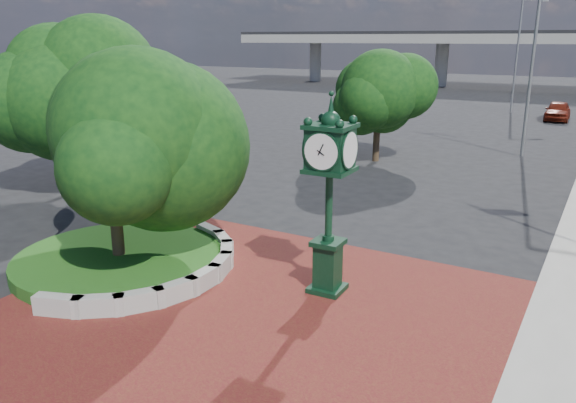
% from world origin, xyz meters
% --- Properties ---
extents(ground, '(200.00, 200.00, 0.00)m').
position_xyz_m(ground, '(0.00, 0.00, 0.00)').
color(ground, black).
rests_on(ground, ground).
extents(plaza, '(12.00, 12.00, 0.04)m').
position_xyz_m(plaza, '(0.00, -1.00, 0.02)').
color(plaza, maroon).
rests_on(plaza, ground).
extents(planter_wall, '(2.96, 6.77, 0.54)m').
position_xyz_m(planter_wall, '(-2.71, -0.00, 0.27)').
color(planter_wall, '#9E9B93').
rests_on(planter_wall, ground).
extents(grass_bed, '(6.10, 6.10, 0.40)m').
position_xyz_m(grass_bed, '(-5.00, 0.00, 0.20)').
color(grass_bed, '#1B4D16').
rests_on(grass_bed, ground).
extents(overpass, '(90.00, 12.00, 7.50)m').
position_xyz_m(overpass, '(-0.22, 70.00, 6.54)').
color(overpass, '#9E9B93').
rests_on(overpass, ground).
extents(tree_planter, '(5.20, 5.20, 6.33)m').
position_xyz_m(tree_planter, '(-5.00, 0.00, 3.72)').
color(tree_planter, '#38281C').
rests_on(tree_planter, ground).
extents(tree_northwest, '(5.60, 5.60, 6.93)m').
position_xyz_m(tree_northwest, '(-13.00, 5.00, 4.12)').
color(tree_northwest, '#38281C').
rests_on(tree_northwest, ground).
extents(tree_street, '(4.40, 4.40, 5.45)m').
position_xyz_m(tree_street, '(-4.00, 18.00, 3.24)').
color(tree_street, '#38281C').
rests_on(tree_street, ground).
extents(post_clock, '(1.14, 1.14, 5.27)m').
position_xyz_m(post_clock, '(1.17, 1.55, 2.90)').
color(post_clock, black).
rests_on(post_clock, ground).
extents(parked_car, '(2.00, 4.68, 1.57)m').
position_xyz_m(parked_car, '(3.02, 40.68, 0.79)').
color(parked_car, maroon).
rests_on(parked_car, ground).
extents(street_lamp_near, '(2.30, 0.29, 10.26)m').
position_xyz_m(street_lamp_near, '(3.07, 23.51, 6.01)').
color(street_lamp_near, slate).
rests_on(street_lamp_near, ground).
extents(street_lamp_far, '(2.10, 1.05, 9.90)m').
position_xyz_m(street_lamp_far, '(-0.99, 44.41, 5.80)').
color(street_lamp_far, slate).
rests_on(street_lamp_far, ground).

